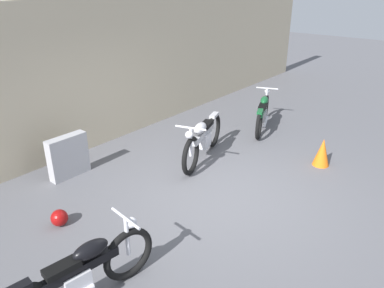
{
  "coord_description": "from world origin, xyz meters",
  "views": [
    {
      "loc": [
        -4.46,
        -3.03,
        3.37
      ],
      "look_at": [
        0.39,
        0.95,
        0.55
      ],
      "focal_mm": 34.73,
      "sensor_mm": 36.0,
      "label": 1
    }
  ],
  "objects_px": {
    "helmet": "(59,218)",
    "motorcycle_green": "(263,113)",
    "motorcycle_black": "(81,275)",
    "stone_marker": "(68,156)",
    "traffic_cone": "(322,152)",
    "motorcycle_silver": "(203,138)"
  },
  "relations": [
    {
      "from": "helmet",
      "to": "motorcycle_green",
      "type": "relative_size",
      "value": 0.14
    },
    {
      "from": "motorcycle_black",
      "to": "motorcycle_green",
      "type": "xyz_separation_m",
      "value": [
        5.96,
        1.13,
        -0.0
      ]
    },
    {
      "from": "stone_marker",
      "to": "traffic_cone",
      "type": "relative_size",
      "value": 1.43
    },
    {
      "from": "motorcycle_green",
      "to": "stone_marker",
      "type": "bearing_deg",
      "value": 137.5
    },
    {
      "from": "stone_marker",
      "to": "motorcycle_black",
      "type": "distance_m",
      "value": 3.16
    },
    {
      "from": "motorcycle_silver",
      "to": "motorcycle_green",
      "type": "bearing_deg",
      "value": 159.28
    },
    {
      "from": "helmet",
      "to": "motorcycle_silver",
      "type": "bearing_deg",
      "value": -5.17
    },
    {
      "from": "traffic_cone",
      "to": "motorcycle_silver",
      "type": "xyz_separation_m",
      "value": [
        -1.26,
        1.96,
        0.18
      ]
    },
    {
      "from": "motorcycle_black",
      "to": "motorcycle_silver",
      "type": "bearing_deg",
      "value": 25.5
    },
    {
      "from": "traffic_cone",
      "to": "motorcycle_black",
      "type": "relative_size",
      "value": 0.28
    },
    {
      "from": "traffic_cone",
      "to": "motorcycle_silver",
      "type": "relative_size",
      "value": 0.27
    },
    {
      "from": "helmet",
      "to": "traffic_cone",
      "type": "xyz_separation_m",
      "value": [
        4.35,
        -2.24,
        0.15
      ]
    },
    {
      "from": "helmet",
      "to": "traffic_cone",
      "type": "relative_size",
      "value": 0.46
    },
    {
      "from": "traffic_cone",
      "to": "motorcycle_green",
      "type": "distance_m",
      "value": 2.09
    },
    {
      "from": "traffic_cone",
      "to": "motorcycle_black",
      "type": "distance_m",
      "value": 5.06
    },
    {
      "from": "stone_marker",
      "to": "motorcycle_silver",
      "type": "height_order",
      "value": "motorcycle_silver"
    },
    {
      "from": "helmet",
      "to": "motorcycle_silver",
      "type": "xyz_separation_m",
      "value": [
        3.09,
        -0.28,
        0.33
      ]
    },
    {
      "from": "stone_marker",
      "to": "traffic_cone",
      "type": "distance_m",
      "value": 4.81
    },
    {
      "from": "motorcycle_black",
      "to": "motorcycle_silver",
      "type": "distance_m",
      "value": 3.94
    },
    {
      "from": "traffic_cone",
      "to": "helmet",
      "type": "bearing_deg",
      "value": 152.79
    },
    {
      "from": "motorcycle_black",
      "to": "motorcycle_silver",
      "type": "relative_size",
      "value": 0.97
    },
    {
      "from": "stone_marker",
      "to": "helmet",
      "type": "bearing_deg",
      "value": -129.61
    }
  ]
}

